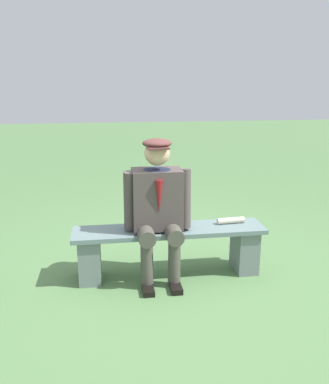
# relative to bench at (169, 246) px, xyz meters

# --- Properties ---
(ground_plane) EXTENTS (30.00, 30.00, 0.00)m
(ground_plane) POSITION_rel_bench_xyz_m (0.00, 0.00, -0.29)
(ground_plane) COLOR #547C49
(bench) EXTENTS (1.78, 0.38, 0.47)m
(bench) POSITION_rel_bench_xyz_m (0.00, 0.00, 0.00)
(bench) COLOR slate
(bench) RESTS_ON ground
(seated_man) EXTENTS (0.61, 0.56, 1.30)m
(seated_man) POSITION_rel_bench_xyz_m (0.11, 0.05, 0.43)
(seated_man) COLOR #4C4241
(seated_man) RESTS_ON ground
(rolled_magazine) EXTENTS (0.27, 0.08, 0.06)m
(rolled_magazine) POSITION_rel_bench_xyz_m (-0.60, -0.05, 0.20)
(rolled_magazine) COLOR beige
(rolled_magazine) RESTS_ON bench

